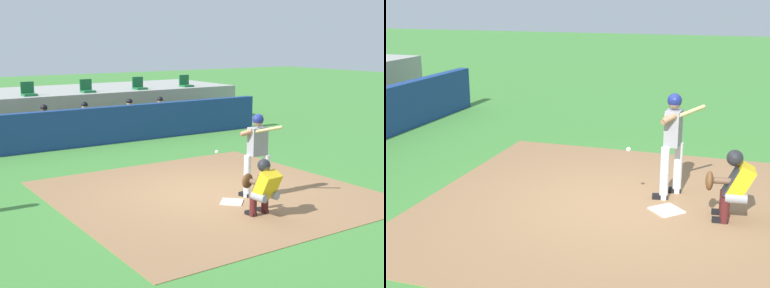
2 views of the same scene
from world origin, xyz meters
The scene contains 5 objects.
ground_plane centered at (0.00, 0.00, 0.00)m, with size 80.00×80.00×0.00m, color #428438.
dirt_infield centered at (0.00, 0.00, 0.01)m, with size 6.40×6.40×0.01m, color #936B47.
home_plate centered at (0.00, -0.80, 0.02)m, with size 0.44×0.44×0.02m, color white.
batter_at_plate centered at (0.69, -0.75, 1.04)m, with size 0.67×0.77×1.80m.
catcher_crouched centered at (-0.03, -1.78, 0.61)m, with size 0.52×2.03×1.13m.
Camera 2 is at (-8.02, -1.91, 3.36)m, focal length 49.91 mm.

